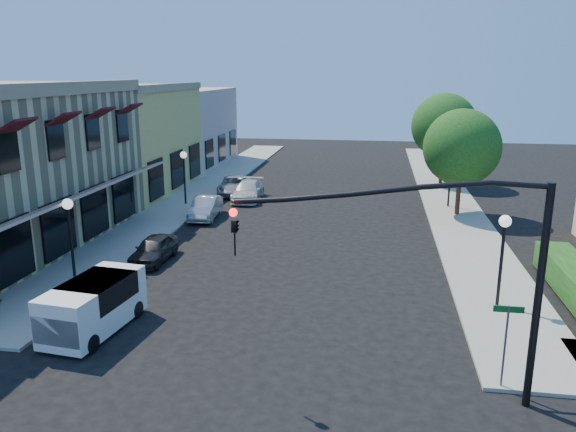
# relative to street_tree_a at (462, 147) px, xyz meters

# --- Properties ---
(ground) EXTENTS (120.00, 120.00, 0.00)m
(ground) POSITION_rel_street_tree_a_xyz_m (-8.80, -22.00, -4.19)
(ground) COLOR black
(ground) RESTS_ON ground
(sidewalk_left) EXTENTS (3.50, 50.00, 0.12)m
(sidewalk_left) POSITION_rel_street_tree_a_xyz_m (-17.55, 5.00, -4.13)
(sidewalk_left) COLOR gray
(sidewalk_left) RESTS_ON ground
(sidewalk_right) EXTENTS (3.50, 50.00, 0.12)m
(sidewalk_right) POSITION_rel_street_tree_a_xyz_m (-0.05, 5.00, -4.13)
(sidewalk_right) COLOR gray
(sidewalk_right) RESTS_ON ground
(curb_red_strip) EXTENTS (0.25, 10.00, 0.06)m
(curb_red_strip) POSITION_rel_street_tree_a_xyz_m (-15.70, -14.00, -4.19)
(curb_red_strip) COLOR maroon
(curb_red_strip) RESTS_ON ground
(yellow_stucco_building) EXTENTS (10.00, 12.00, 7.60)m
(yellow_stucco_building) POSITION_rel_street_tree_a_xyz_m (-24.30, 4.00, -0.39)
(yellow_stucco_building) COLOR tan
(yellow_stucco_building) RESTS_ON ground
(pink_stucco_building) EXTENTS (10.00, 12.00, 7.00)m
(pink_stucco_building) POSITION_rel_street_tree_a_xyz_m (-24.30, 16.00, -0.69)
(pink_stucco_building) COLOR #C29B93
(pink_stucco_building) RESTS_ON ground
(street_tree_a) EXTENTS (4.56, 4.56, 6.48)m
(street_tree_a) POSITION_rel_street_tree_a_xyz_m (0.00, 0.00, 0.00)
(street_tree_a) COLOR #322214
(street_tree_a) RESTS_ON ground
(street_tree_b) EXTENTS (4.94, 4.94, 7.02)m
(street_tree_b) POSITION_rel_street_tree_a_xyz_m (0.00, 10.00, 0.35)
(street_tree_b) COLOR #322214
(street_tree_b) RESTS_ON ground
(signal_mast_arm) EXTENTS (8.01, 0.39, 6.00)m
(signal_mast_arm) POSITION_rel_street_tree_a_xyz_m (-2.94, -20.50, -0.11)
(signal_mast_arm) COLOR black
(signal_mast_arm) RESTS_ON ground
(street_name_sign) EXTENTS (0.80, 0.06, 2.50)m
(street_name_sign) POSITION_rel_street_tree_a_xyz_m (-1.30, -19.80, -2.50)
(street_name_sign) COLOR #595B5E
(street_name_sign) RESTS_ON ground
(lamppost_left_near) EXTENTS (0.44, 0.44, 3.57)m
(lamppost_left_near) POSITION_rel_street_tree_a_xyz_m (-17.30, -14.00, -1.46)
(lamppost_left_near) COLOR black
(lamppost_left_near) RESTS_ON ground
(lamppost_left_far) EXTENTS (0.44, 0.44, 3.57)m
(lamppost_left_far) POSITION_rel_street_tree_a_xyz_m (-17.30, 0.00, -1.46)
(lamppost_left_far) COLOR black
(lamppost_left_far) RESTS_ON ground
(lamppost_right_near) EXTENTS (0.44, 0.44, 3.57)m
(lamppost_right_near) POSITION_rel_street_tree_a_xyz_m (-0.30, -14.00, -1.46)
(lamppost_right_near) COLOR black
(lamppost_right_near) RESTS_ON ground
(lamppost_right_far) EXTENTS (0.44, 0.44, 3.57)m
(lamppost_right_far) POSITION_rel_street_tree_a_xyz_m (-0.30, 2.00, -1.46)
(lamppost_right_far) COLOR black
(lamppost_right_far) RESTS_ON ground
(white_van) EXTENTS (2.17, 4.16, 1.77)m
(white_van) POSITION_rel_street_tree_a_xyz_m (-14.19, -18.24, -3.17)
(white_van) COLOR white
(white_van) RESTS_ON ground
(parked_car_a) EXTENTS (1.46, 3.52, 1.19)m
(parked_car_a) POSITION_rel_street_tree_a_xyz_m (-15.00, -11.01, -3.60)
(parked_car_a) COLOR black
(parked_car_a) RESTS_ON ground
(parked_car_b) EXTENTS (1.64, 4.00, 1.29)m
(parked_car_b) POSITION_rel_street_tree_a_xyz_m (-15.00, -3.00, -3.55)
(parked_car_b) COLOR #B3B6B8
(parked_car_b) RESTS_ON ground
(parked_car_c) EXTENTS (2.04, 4.51, 1.28)m
(parked_car_c) POSITION_rel_street_tree_a_xyz_m (-13.60, 2.17, -3.55)
(parked_car_c) COLOR #BABAB8
(parked_car_c) RESTS_ON ground
(parked_car_d) EXTENTS (2.66, 4.77, 1.26)m
(parked_car_d) POSITION_rel_street_tree_a_xyz_m (-15.00, 4.00, -3.56)
(parked_car_d) COLOR #9B9C9F
(parked_car_d) RESTS_ON ground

